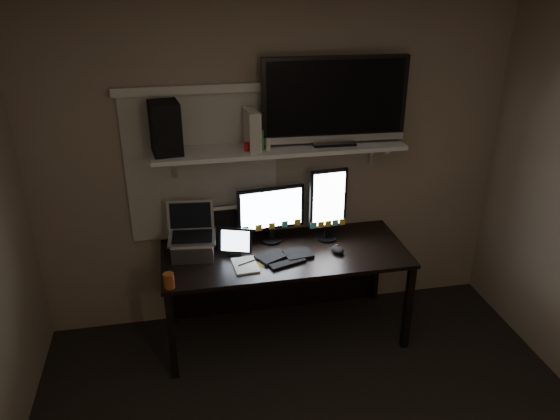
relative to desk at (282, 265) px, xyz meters
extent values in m
plane|color=silver|center=(0.00, -1.55, 1.95)|extent=(3.60, 3.60, 0.00)
plane|color=#766654|center=(0.00, 0.25, 0.70)|extent=(3.60, 0.00, 3.60)
cube|color=beige|center=(-0.55, 0.24, 0.75)|extent=(1.10, 0.02, 1.10)
cube|color=black|center=(0.00, -0.12, 0.16)|extent=(1.80, 0.75, 0.03)
cube|color=black|center=(0.00, 0.23, -0.20)|extent=(1.80, 0.02, 0.70)
cube|color=black|center=(-0.86, -0.46, -0.20)|extent=(0.05, 0.05, 0.70)
cube|color=black|center=(0.86, -0.46, -0.20)|extent=(0.05, 0.05, 0.70)
cube|color=black|center=(-0.86, 0.21, -0.20)|extent=(0.05, 0.05, 0.70)
cube|color=black|center=(0.86, 0.21, -0.20)|extent=(0.05, 0.05, 0.70)
cube|color=silver|center=(0.00, 0.08, 0.91)|extent=(1.80, 0.35, 0.03)
cube|color=black|center=(-0.07, 0.07, 0.40)|extent=(0.51, 0.11, 0.45)
cube|color=black|center=(0.36, 0.02, 0.46)|extent=(0.29, 0.08, 0.58)
cube|color=black|center=(-0.02, -0.20, 0.19)|extent=(0.44, 0.28, 0.02)
ellipsoid|color=black|center=(0.38, -0.20, 0.20)|extent=(0.11, 0.14, 0.04)
cube|color=silver|center=(-0.32, -0.27, 0.18)|extent=(0.18, 0.24, 0.01)
cube|color=black|center=(-0.36, -0.09, 0.28)|extent=(0.26, 0.17, 0.21)
cube|color=black|center=(-0.43, 0.14, 0.32)|extent=(0.22, 0.11, 0.28)
cube|color=#B9B9BE|center=(-0.67, -0.05, 0.37)|extent=(0.36, 0.31, 0.38)
cylinder|color=brown|center=(-0.84, -0.44, 0.23)|extent=(0.09, 0.09, 0.10)
cube|color=black|center=(0.39, 0.08, 1.24)|extent=(1.04, 0.23, 0.62)
cube|color=#BBB7A9|center=(-0.20, 0.08, 1.06)|extent=(0.10, 0.24, 0.27)
cube|color=black|center=(-0.79, 0.09, 1.10)|extent=(0.22, 0.26, 0.35)
camera|label=1|loc=(-0.72, -3.57, 2.14)|focal=35.00mm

